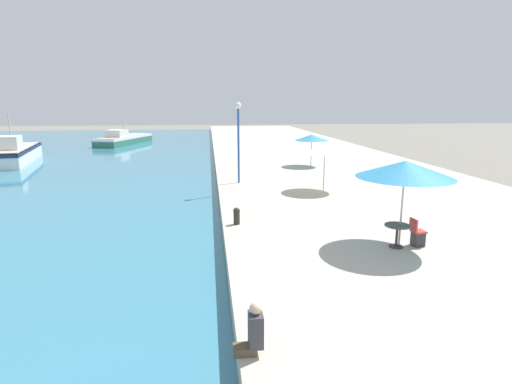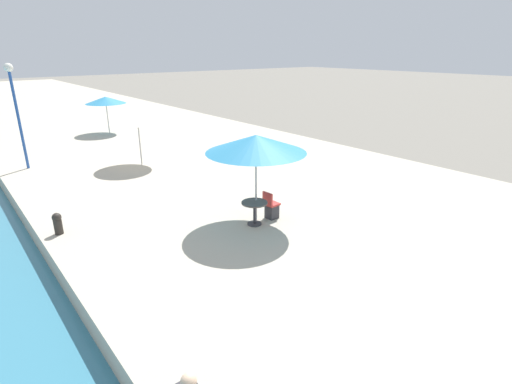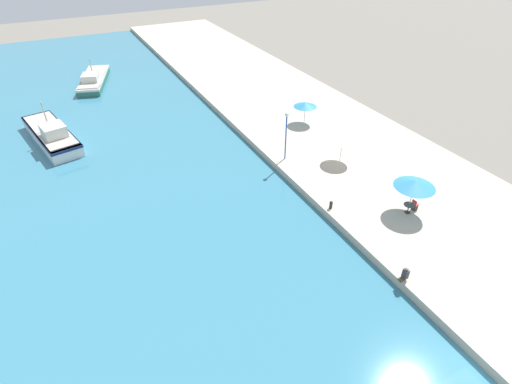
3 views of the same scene
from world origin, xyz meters
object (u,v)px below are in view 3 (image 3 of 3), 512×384
at_px(cafe_table, 409,207).
at_px(lamppost, 286,128).
at_px(fishing_boat_near, 52,134).
at_px(cafe_umbrella_pink, 415,184).
at_px(mooring_bollard, 331,204).
at_px(cafe_umbrella_white, 343,139).
at_px(fishing_boat_mid, 94,79).
at_px(cafe_umbrella_striped, 305,105).
at_px(cafe_chair_left, 415,206).
at_px(person_at_quay, 405,274).

xyz_separation_m(cafe_table, lamppost, (-4.19, 11.25, 2.56)).
xyz_separation_m(fishing_boat_near, cafe_umbrella_pink, (23.25, -25.77, 2.26)).
bearing_deg(cafe_table, mooring_bollard, 147.81).
height_order(fishing_boat_near, cafe_umbrella_white, fishing_boat_near).
height_order(fishing_boat_mid, cafe_umbrella_white, fishing_boat_mid).
distance_m(cafe_umbrella_pink, cafe_umbrella_striped, 16.97).
relative_size(cafe_umbrella_striped, mooring_bollard, 3.79).
xyz_separation_m(cafe_umbrella_pink, cafe_chair_left, (0.57, -0.07, -2.18)).
xyz_separation_m(fishing_boat_mid, cafe_umbrella_striped, (18.30, -24.64, 2.01)).
bearing_deg(cafe_table, person_at_quay, -135.94).
xyz_separation_m(cafe_umbrella_pink, cafe_table, (-0.15, -0.11, -1.97)).
bearing_deg(person_at_quay, mooring_bollard, 88.16).
relative_size(fishing_boat_mid, lamppost, 2.37).
height_order(fishing_boat_near, mooring_bollard, fishing_boat_near).
height_order(fishing_boat_near, cafe_chair_left, fishing_boat_near).
bearing_deg(fishing_boat_mid, cafe_umbrella_white, -46.23).
relative_size(cafe_umbrella_white, person_at_quay, 2.44).
height_order(cafe_umbrella_pink, cafe_table, cafe_umbrella_pink).
bearing_deg(fishing_boat_mid, cafe_chair_left, -50.46).
bearing_deg(mooring_bollard, lamppost, 85.13).
bearing_deg(cafe_umbrella_pink, mooring_bollard, 149.51).
distance_m(cafe_table, mooring_bollard, 5.77).
xyz_separation_m(fishing_boat_near, cafe_umbrella_white, (23.20, -17.27, 1.95)).
distance_m(cafe_table, lamppost, 12.28).
bearing_deg(cafe_table, cafe_chair_left, 3.50).
bearing_deg(lamppost, cafe_umbrella_pink, -68.74).
xyz_separation_m(cafe_umbrella_pink, cafe_umbrella_striped, (1.43, 16.91, -0.43)).
relative_size(fishing_boat_near, cafe_chair_left, 12.06).
relative_size(fishing_boat_near, cafe_umbrella_white, 4.44).
height_order(fishing_boat_mid, cafe_table, fishing_boat_mid).
xyz_separation_m(fishing_boat_mid, cafe_umbrella_pink, (16.87, -41.55, 2.44)).
relative_size(cafe_table, person_at_quay, 0.79).
bearing_deg(cafe_chair_left, fishing_boat_mid, -160.76).
bearing_deg(fishing_boat_mid, lamppost, -50.80).
bearing_deg(cafe_chair_left, cafe_umbrella_pink, -100.14).
relative_size(fishing_boat_near, mooring_bollard, 16.77).
bearing_deg(fishing_boat_near, cafe_chair_left, -59.73).
distance_m(person_at_quay, lamppost, 16.47).
height_order(cafe_table, lamppost, lamppost).
distance_m(fishing_boat_mid, cafe_table, 44.89).
relative_size(person_at_quay, lamppost, 0.22).
bearing_deg(lamppost, fishing_boat_mid, 112.40).
relative_size(cafe_umbrella_pink, mooring_bollard, 4.59).
bearing_deg(lamppost, cafe_chair_left, -66.36).
relative_size(fishing_boat_mid, cafe_umbrella_pink, 3.61).
bearing_deg(cafe_chair_left, cafe_umbrella_white, -179.34).
relative_size(cafe_umbrella_pink, cafe_chair_left, 3.30).
bearing_deg(fishing_boat_near, cafe_umbrella_pink, -60.35).
height_order(cafe_umbrella_striped, lamppost, lamppost).
distance_m(fishing_boat_near, cafe_umbrella_white, 28.98).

